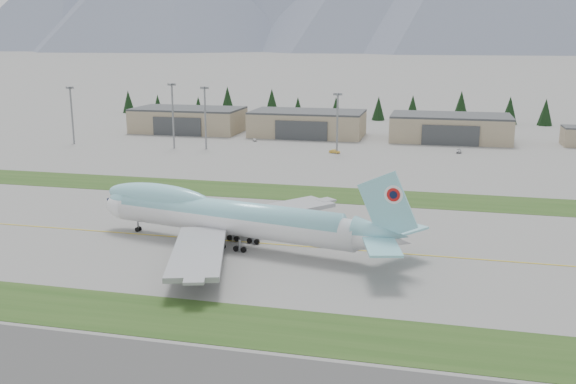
% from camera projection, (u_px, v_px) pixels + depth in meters
% --- Properties ---
extents(ground, '(7000.00, 7000.00, 0.00)m').
position_uv_depth(ground, '(233.00, 241.00, 133.23)').
color(ground, slate).
rests_on(ground, ground).
extents(grass_strip_near, '(400.00, 14.00, 0.08)m').
position_uv_depth(grass_strip_near, '(155.00, 316.00, 97.26)').
color(grass_strip_near, '#264518').
rests_on(grass_strip_near, ground).
extents(grass_strip_far, '(400.00, 18.00, 0.08)m').
position_uv_depth(grass_strip_far, '(284.00, 192.00, 175.81)').
color(grass_strip_far, '#264518').
rests_on(grass_strip_far, ground).
extents(taxiway_line_main, '(400.00, 0.40, 0.02)m').
position_uv_depth(taxiway_line_main, '(233.00, 241.00, 133.23)').
color(taxiway_line_main, gold).
rests_on(taxiway_line_main, ground).
extents(boeing_747_freighter, '(70.19, 59.14, 18.41)m').
position_uv_depth(boeing_747_freighter, '(229.00, 217.00, 129.25)').
color(boeing_747_freighter, white).
rests_on(boeing_747_freighter, ground).
extents(hangar_left, '(48.00, 26.60, 10.80)m').
position_uv_depth(hangar_left, '(188.00, 120.00, 289.53)').
color(hangar_left, tan).
rests_on(hangar_left, ground).
extents(hangar_center, '(48.00, 26.60, 10.80)m').
position_uv_depth(hangar_center, '(308.00, 123.00, 277.19)').
color(hangar_center, tan).
rests_on(hangar_center, ground).
extents(hangar_right, '(48.00, 26.60, 10.80)m').
position_uv_depth(hangar_right, '(450.00, 128.00, 263.74)').
color(hangar_right, tan).
rests_on(hangar_right, ground).
extents(floodlight_masts, '(109.39, 6.27, 24.67)m').
position_uv_depth(floodlight_masts, '(193.00, 106.00, 242.62)').
color(floodlight_masts, gray).
rests_on(floodlight_masts, ground).
extents(service_vehicle_a, '(2.67, 3.68, 1.16)m').
position_uv_depth(service_vehicle_a, '(255.00, 141.00, 263.66)').
color(service_vehicle_a, '#BABABC').
rests_on(service_vehicle_a, ground).
extents(service_vehicle_b, '(4.26, 2.27, 1.33)m').
position_uv_depth(service_vehicle_b, '(334.00, 153.00, 235.86)').
color(service_vehicle_b, gold).
rests_on(service_vehicle_b, ground).
extents(service_vehicle_c, '(2.05, 4.64, 1.32)m').
position_uv_depth(service_vehicle_c, '(459.00, 153.00, 236.49)').
color(service_vehicle_c, '#A7A7AB').
rests_on(service_vehicle_c, ground).
extents(conifer_belt, '(266.37, 13.98, 16.09)m').
position_uv_depth(conifer_belt, '(385.00, 107.00, 328.96)').
color(conifer_belt, black).
rests_on(conifer_belt, ground).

